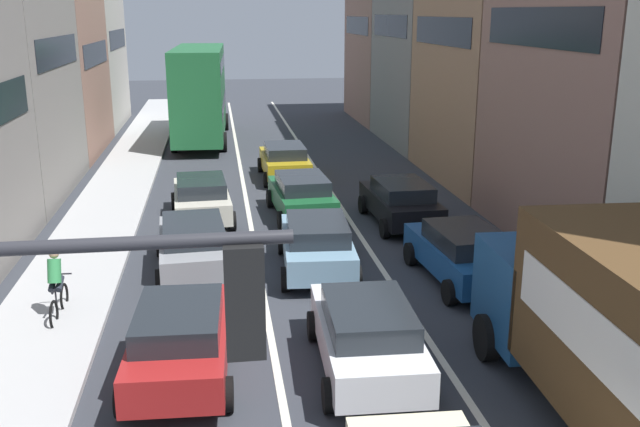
{
  "coord_description": "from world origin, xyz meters",
  "views": [
    {
      "loc": [
        -2.7,
        -6.47,
        6.92
      ],
      "look_at": [
        0.0,
        12.0,
        1.6
      ],
      "focal_mm": 39.97,
      "sensor_mm": 36.0,
      "label": 1
    }
  ],
  "objects_px": {
    "sedan_centre_lane_second": "(367,334)",
    "cyclist_on_sidewalk": "(57,286)",
    "bus_mid_queue_primary": "(200,90)",
    "hatchback_centre_lane_third": "(317,243)",
    "sedan_left_lane_fourth": "(201,197)",
    "coupe_centre_lane_fourth": "(302,195)",
    "removalist_box_truck": "(625,330)",
    "wagon_left_lane_second": "(181,338)",
    "sedan_left_lane_third": "(194,244)",
    "sedan_centre_lane_fifth": "(285,160)",
    "sedan_right_lane_behind_truck": "(463,253)",
    "wagon_right_lane_far": "(401,201)"
  },
  "relations": [
    {
      "from": "sedan_right_lane_behind_truck",
      "to": "wagon_right_lane_far",
      "type": "bearing_deg",
      "value": -0.56
    },
    {
      "from": "sedan_centre_lane_second",
      "to": "sedan_right_lane_behind_truck",
      "type": "relative_size",
      "value": 0.99
    },
    {
      "from": "sedan_centre_lane_second",
      "to": "bus_mid_queue_primary",
      "type": "xyz_separation_m",
      "value": [
        -3.59,
        26.86,
        2.03
      ]
    },
    {
      "from": "removalist_box_truck",
      "to": "sedan_left_lane_third",
      "type": "height_order",
      "value": "removalist_box_truck"
    },
    {
      "from": "hatchback_centre_lane_third",
      "to": "sedan_left_lane_fourth",
      "type": "height_order",
      "value": "same"
    },
    {
      "from": "sedan_centre_lane_second",
      "to": "bus_mid_queue_primary",
      "type": "distance_m",
      "value": 27.17
    },
    {
      "from": "hatchback_centre_lane_third",
      "to": "wagon_left_lane_second",
      "type": "bearing_deg",
      "value": 151.13
    },
    {
      "from": "removalist_box_truck",
      "to": "coupe_centre_lane_fourth",
      "type": "bearing_deg",
      "value": 16.56
    },
    {
      "from": "sedan_centre_lane_second",
      "to": "wagon_right_lane_far",
      "type": "bearing_deg",
      "value": -16.11
    },
    {
      "from": "hatchback_centre_lane_third",
      "to": "coupe_centre_lane_fourth",
      "type": "relative_size",
      "value": 1.0
    },
    {
      "from": "sedan_centre_lane_second",
      "to": "coupe_centre_lane_fourth",
      "type": "relative_size",
      "value": 0.99
    },
    {
      "from": "hatchback_centre_lane_third",
      "to": "coupe_centre_lane_fourth",
      "type": "bearing_deg",
      "value": 1.19
    },
    {
      "from": "hatchback_centre_lane_third",
      "to": "sedan_right_lane_behind_truck",
      "type": "relative_size",
      "value": 1.0
    },
    {
      "from": "removalist_box_truck",
      "to": "sedan_right_lane_behind_truck",
      "type": "distance_m",
      "value": 7.4
    },
    {
      "from": "sedan_centre_lane_fifth",
      "to": "bus_mid_queue_primary",
      "type": "bearing_deg",
      "value": 19.43
    },
    {
      "from": "sedan_centre_lane_second",
      "to": "wagon_left_lane_second",
      "type": "relative_size",
      "value": 1.0
    },
    {
      "from": "sedan_centre_lane_second",
      "to": "cyclist_on_sidewalk",
      "type": "distance_m",
      "value": 7.37
    },
    {
      "from": "sedan_left_lane_third",
      "to": "cyclist_on_sidewalk",
      "type": "height_order",
      "value": "cyclist_on_sidewalk"
    },
    {
      "from": "bus_mid_queue_primary",
      "to": "sedan_left_lane_fourth",
      "type": "bearing_deg",
      "value": -177.38
    },
    {
      "from": "sedan_left_lane_third",
      "to": "wagon_right_lane_far",
      "type": "relative_size",
      "value": 1.01
    },
    {
      "from": "sedan_centre_lane_second",
      "to": "sedan_centre_lane_fifth",
      "type": "bearing_deg",
      "value": 1.97
    },
    {
      "from": "wagon_right_lane_far",
      "to": "sedan_right_lane_behind_truck",
      "type": "bearing_deg",
      "value": -178.91
    },
    {
      "from": "removalist_box_truck",
      "to": "wagon_left_lane_second",
      "type": "bearing_deg",
      "value": 68.23
    },
    {
      "from": "cyclist_on_sidewalk",
      "to": "sedan_left_lane_third",
      "type": "bearing_deg",
      "value": -45.98
    },
    {
      "from": "removalist_box_truck",
      "to": "coupe_centre_lane_fourth",
      "type": "height_order",
      "value": "removalist_box_truck"
    },
    {
      "from": "sedan_left_lane_third",
      "to": "cyclist_on_sidewalk",
      "type": "distance_m",
      "value": 4.12
    },
    {
      "from": "sedan_centre_lane_fifth",
      "to": "cyclist_on_sidewalk",
      "type": "distance_m",
      "value": 15.2
    },
    {
      "from": "sedan_centre_lane_second",
      "to": "cyclist_on_sidewalk",
      "type": "height_order",
      "value": "cyclist_on_sidewalk"
    },
    {
      "from": "sedan_centre_lane_fifth",
      "to": "cyclist_on_sidewalk",
      "type": "bearing_deg",
      "value": 153.4
    },
    {
      "from": "coupe_centre_lane_fourth",
      "to": "bus_mid_queue_primary",
      "type": "relative_size",
      "value": 0.41
    },
    {
      "from": "hatchback_centre_lane_third",
      "to": "sedan_left_lane_third",
      "type": "height_order",
      "value": "same"
    },
    {
      "from": "sedan_centre_lane_fifth",
      "to": "sedan_right_lane_behind_truck",
      "type": "distance_m",
      "value": 13.13
    },
    {
      "from": "sedan_centre_lane_second",
      "to": "wagon_right_lane_far",
      "type": "relative_size",
      "value": 1.0
    },
    {
      "from": "coupe_centre_lane_fourth",
      "to": "sedan_left_lane_fourth",
      "type": "distance_m",
      "value": 3.43
    },
    {
      "from": "sedan_right_lane_behind_truck",
      "to": "cyclist_on_sidewalk",
      "type": "xyz_separation_m",
      "value": [
        -10.07,
        -1.04,
        0.05
      ]
    },
    {
      "from": "wagon_left_lane_second",
      "to": "wagon_right_lane_far",
      "type": "height_order",
      "value": "same"
    },
    {
      "from": "sedan_centre_lane_fifth",
      "to": "wagon_right_lane_far",
      "type": "distance_m",
      "value": 7.94
    },
    {
      "from": "coupe_centre_lane_fourth",
      "to": "sedan_left_lane_fourth",
      "type": "height_order",
      "value": "same"
    },
    {
      "from": "sedan_left_lane_third",
      "to": "cyclist_on_sidewalk",
      "type": "relative_size",
      "value": 2.55
    },
    {
      "from": "sedan_centre_lane_fifth",
      "to": "sedan_right_lane_behind_truck",
      "type": "bearing_deg",
      "value": -165.53
    },
    {
      "from": "removalist_box_truck",
      "to": "cyclist_on_sidewalk",
      "type": "xyz_separation_m",
      "value": [
        -10.17,
        6.26,
        -1.12
      ]
    },
    {
      "from": "hatchback_centre_lane_third",
      "to": "sedan_right_lane_behind_truck",
      "type": "xyz_separation_m",
      "value": [
        3.7,
        -1.35,
        0.0
      ]
    },
    {
      "from": "wagon_left_lane_second",
      "to": "sedan_left_lane_third",
      "type": "xyz_separation_m",
      "value": [
        0.11,
        5.82,
        0.0
      ]
    },
    {
      "from": "sedan_right_lane_behind_truck",
      "to": "sedan_centre_lane_second",
      "type": "bearing_deg",
      "value": 137.82
    },
    {
      "from": "hatchback_centre_lane_third",
      "to": "sedan_left_lane_fourth",
      "type": "relative_size",
      "value": 1.0
    },
    {
      "from": "sedan_left_lane_third",
      "to": "bus_mid_queue_primary",
      "type": "bearing_deg",
      "value": -3.6
    },
    {
      "from": "sedan_right_lane_behind_truck",
      "to": "wagon_right_lane_far",
      "type": "relative_size",
      "value": 1.01
    },
    {
      "from": "sedan_left_lane_fourth",
      "to": "cyclist_on_sidewalk",
      "type": "height_order",
      "value": "cyclist_on_sidewalk"
    },
    {
      "from": "sedan_centre_lane_fifth",
      "to": "sedan_left_lane_fourth",
      "type": "bearing_deg",
      "value": 148.63
    },
    {
      "from": "bus_mid_queue_primary",
      "to": "removalist_box_truck",
      "type": "bearing_deg",
      "value": -164.51
    }
  ]
}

